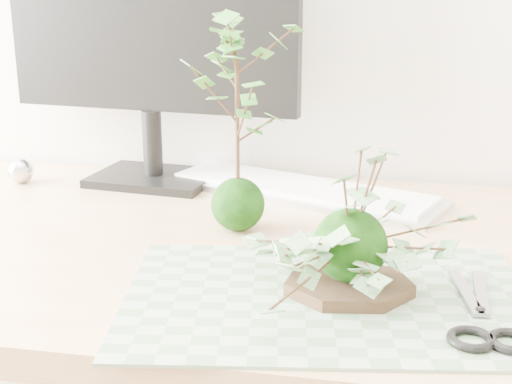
# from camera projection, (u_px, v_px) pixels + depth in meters

# --- Properties ---
(desk) EXTENTS (1.60, 0.70, 0.74)m
(desk) POSITION_uv_depth(u_px,v_px,m) (299.00, 300.00, 1.03)
(desk) COLOR tan
(desk) RESTS_ON ground_plane
(cutting_mat) EXTENTS (0.52, 0.39, 0.00)m
(cutting_mat) POSITION_uv_depth(u_px,v_px,m) (329.00, 298.00, 0.83)
(cutting_mat) COLOR #547752
(cutting_mat) RESTS_ON desk
(stone_dish) EXTENTS (0.18, 0.18, 0.01)m
(stone_dish) POSITION_uv_depth(u_px,v_px,m) (349.00, 286.00, 0.84)
(stone_dish) COLOR black
(stone_dish) RESTS_ON cutting_mat
(ivy_kokedama) EXTENTS (0.31, 0.31, 0.17)m
(ivy_kokedama) POSITION_uv_depth(u_px,v_px,m) (352.00, 212.00, 0.82)
(ivy_kokedama) COLOR black
(ivy_kokedama) RESTS_ON stone_dish
(maple_kokedama) EXTENTS (0.23, 0.23, 0.33)m
(maple_kokedama) POSITION_uv_depth(u_px,v_px,m) (237.00, 73.00, 0.99)
(maple_kokedama) COLOR black
(maple_kokedama) RESTS_ON desk
(keyboard) EXTENTS (0.51, 0.31, 0.02)m
(keyboard) POSITION_uv_depth(u_px,v_px,m) (301.00, 190.00, 1.23)
(keyboard) COLOR #BCBCC3
(keyboard) RESTS_ON desk
(monitor) EXTENTS (0.54, 0.18, 0.48)m
(monitor) POSITION_uv_depth(u_px,v_px,m) (149.00, 29.00, 1.24)
(monitor) COLOR black
(monitor) RESTS_ON desk
(foil_ball) EXTENTS (0.05, 0.05, 0.05)m
(foil_ball) POSITION_uv_depth(u_px,v_px,m) (21.00, 171.00, 1.30)
(foil_ball) COLOR silver
(foil_ball) RESTS_ON desk
(scissors) EXTENTS (0.09, 0.20, 0.01)m
(scissors) POSITION_uv_depth(u_px,v_px,m) (485.00, 328.00, 0.75)
(scissors) COLOR gray
(scissors) RESTS_ON cutting_mat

